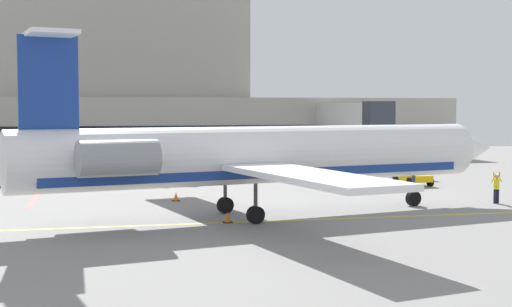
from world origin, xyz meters
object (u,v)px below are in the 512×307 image
object	(u,v)px
baggage_tug	(165,172)
marshaller	(496,188)
regional_jet	(253,156)
fuel_tank	(401,153)
pushback_tractor	(411,173)

from	to	relation	value
baggage_tug	marshaller	world-z (taller)	baggage_tug
regional_jet	baggage_tug	bearing A→B (deg)	99.14
baggage_tug	fuel_tank	xyz separation A→B (m)	(24.40, 11.32, 0.43)
regional_jet	marshaller	world-z (taller)	regional_jet
pushback_tractor	marshaller	xyz separation A→B (m)	(0.45, -11.16, 0.13)
pushback_tractor	baggage_tug	bearing A→B (deg)	165.79
regional_jet	marshaller	bearing A→B (deg)	7.90
fuel_tank	regional_jet	bearing A→B (deg)	-126.36
baggage_tug	marshaller	distance (m)	24.32
regional_jet	fuel_tank	world-z (taller)	regional_jet
baggage_tug	marshaller	size ratio (longest dim) A/B	2.35
marshaller	fuel_tank	bearing A→B (deg)	77.80
pushback_tractor	marshaller	world-z (taller)	marshaller
fuel_tank	baggage_tug	bearing A→B (deg)	-155.11
baggage_tug	pushback_tractor	world-z (taller)	baggage_tug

